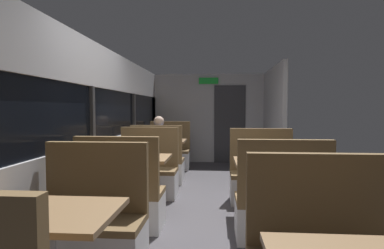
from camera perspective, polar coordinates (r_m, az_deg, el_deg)
The scene contains 16 objects.
ground_plane at distance 4.29m, azimuth 1.48°, elevation -16.40°, with size 3.30×9.20×0.02m, color #423F44.
carriage_window_panel_left at distance 4.38m, azimuth -17.83°, elevation -1.15°, with size 0.09×8.48×2.30m.
carriage_end_bulkhead at distance 8.24m, azimuth 3.41°, elevation 1.04°, with size 2.90×0.11×2.30m.
carriage_aisle_panel_right at distance 7.15m, azimuth 14.45°, elevation 0.76°, with size 0.08×2.40×2.30m, color #B2B2B7.
dining_table_near_window at distance 2.37m, azimuth -24.63°, elevation -16.30°, with size 0.90×0.70×0.74m.
bench_near_window_facing_entry at distance 3.07m, azimuth -17.82°, elevation -17.85°, with size 0.95×0.50×1.10m.
dining_table_mid_window at distance 4.47m, azimuth -9.99°, elevation -7.04°, with size 0.90×0.70×0.74m.
bench_mid_window_facing_end at distance 3.88m, azimuth -12.60°, elevation -13.33°, with size 0.95×0.50×1.10m.
bench_mid_window_facing_entry at distance 5.19m, azimuth -8.02°, elevation -9.12°, with size 0.95×0.50×1.10m.
dining_table_far_window at distance 6.70m, azimuth -5.06°, elevation -3.68°, with size 0.90×0.70×0.74m.
bench_far_window_facing_end at distance 6.07m, azimuth -6.15°, elevation -7.35°, with size 0.95×0.50×1.10m.
bench_far_window_facing_entry at distance 7.43m, azimuth -4.16°, elevation -5.45°, with size 0.95×0.50×1.10m.
dining_table_rear_aisle at distance 4.19m, azimuth 13.95°, elevation -7.75°, with size 0.90×0.70×0.74m.
bench_rear_aisle_facing_end at distance 3.59m, azimuth 15.78°, elevation -14.69°, with size 0.95×0.50×1.10m.
bench_rear_aisle_facing_entry at distance 4.93m, azimuth 12.54°, elevation -9.82°, with size 0.95×0.50×1.10m.
seated_passenger at distance 6.10m, azimuth -6.04°, elevation -5.30°, with size 0.47×0.55×1.26m.
Camera 1 is at (0.21, -4.04, 1.41)m, focal length 29.51 mm.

